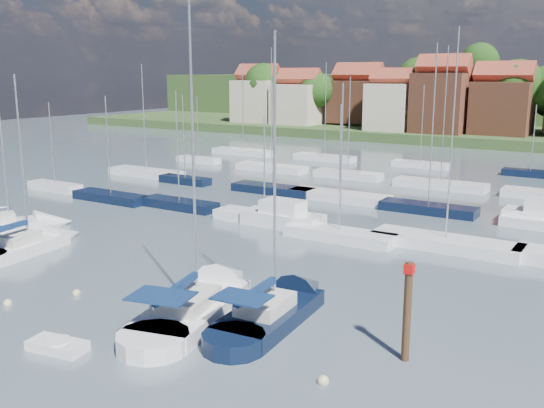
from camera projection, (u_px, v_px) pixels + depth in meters
The scene contains 13 objects.
ground at pixel (422, 193), 64.68m from camera, with size 260.00×260.00×0.00m, color #3F4C56.
sailboat_left at pixel (36, 245), 44.17m from camera, with size 3.74×10.19×13.61m.
sailboat_centre at pixel (207, 299), 33.57m from camera, with size 6.41×13.52×17.69m.
sailboat_navy at pixel (282, 307), 32.41m from camera, with size 3.94×11.66×15.87m.
sailboat_far at pixel (18, 226), 49.49m from camera, with size 6.73×9.88×13.04m.
tender at pixel (57, 346), 28.10m from camera, with size 2.96×1.73×0.60m.
timber_piling at pixel (406, 331), 26.91m from camera, with size 0.40×0.40×6.85m.
buoy_b at pixel (8, 305), 33.64m from camera, with size 0.49×0.49×0.49m, color beige.
buoy_c at pixel (77, 295), 35.19m from camera, with size 0.46×0.46×0.46m, color beige.
buoy_d at pixel (213, 356), 27.63m from camera, with size 0.46×0.46×0.46m, color beige.
buoy_e at pixel (269, 293), 35.53m from camera, with size 0.53×0.53×0.53m, color beige.
buoy_f at pixel (323, 383), 25.18m from camera, with size 0.50×0.50×0.50m, color beige.
marina_field at pixel (425, 199), 59.58m from camera, with size 79.62×41.41×15.93m.
Camera 1 is at (20.20, -22.25, 12.65)m, focal length 40.00 mm.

